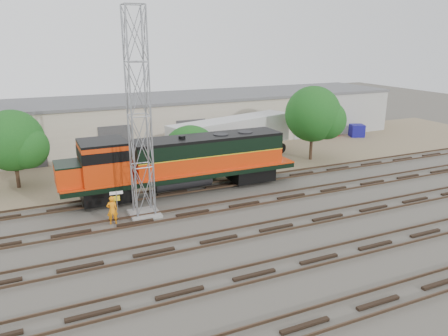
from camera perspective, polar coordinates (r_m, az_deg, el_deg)
name	(u,v)px	position (r m, az deg, el deg)	size (l,w,h in m)	color
ground	(254,212)	(30.65, 3.94, -5.80)	(140.00, 140.00, 0.00)	#47423A
dirt_strip	(183,160)	(43.70, -5.38, 1.09)	(80.00, 16.00, 0.02)	#726047
tracks	(276,228)	(28.23, 6.84, -7.74)	(80.00, 20.40, 0.28)	black
warehouse	(160,120)	(50.56, -8.40, 6.20)	(58.40, 10.40, 5.30)	beige
locomotive	(179,162)	(33.76, -5.95, 0.83)	(18.47, 3.24, 4.44)	black
signal_tower	(139,119)	(28.75, -11.01, 6.27)	(2.01, 2.01, 13.62)	gray
sign_post	(117,200)	(29.58, -13.84, -4.07)	(0.86, 0.11, 2.09)	gray
worker	(112,210)	(29.33, -14.39, -5.35)	(0.70, 0.46, 1.92)	orange
semi_trailer	(234,134)	(42.73, 1.37, 4.45)	(13.88, 6.54, 4.21)	silver
dumpster_blue	(357,131)	(56.05, 16.96, 4.69)	(1.60, 1.50, 1.50)	navy
dumpster_red	(332,130)	(56.03, 13.94, 4.87)	(1.50, 1.40, 1.40)	maroon
tree_west	(16,142)	(38.04, -25.51, 3.05)	(5.10, 4.85, 6.35)	#382619
tree_mid	(194,156)	(37.14, -3.90, 1.59)	(5.19, 4.94, 4.94)	#382619
tree_east	(316,116)	(43.50, 11.98, 6.72)	(5.67, 5.40, 7.28)	#382619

